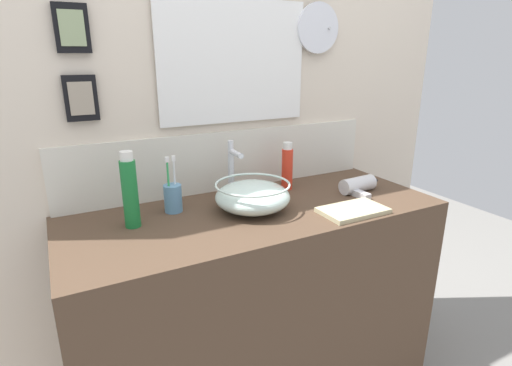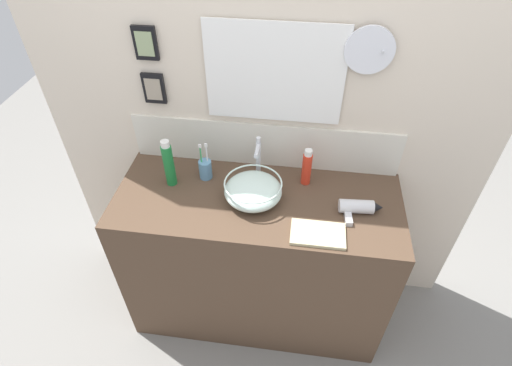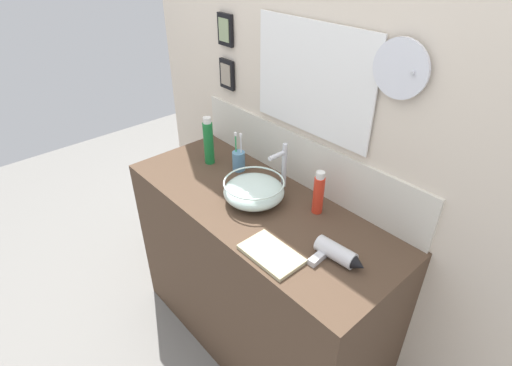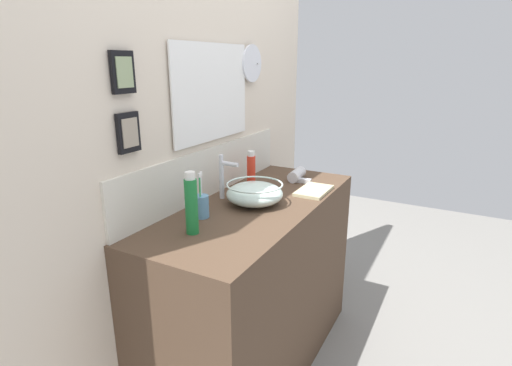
{
  "view_description": "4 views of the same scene",
  "coord_description": "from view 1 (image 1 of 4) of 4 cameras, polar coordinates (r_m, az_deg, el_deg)",
  "views": [
    {
      "loc": [
        -0.62,
        -1.17,
        1.44
      ],
      "look_at": [
        -0.01,
        0.0,
        1.01
      ],
      "focal_mm": 28.0,
      "sensor_mm": 36.0,
      "label": 1
    },
    {
      "loc": [
        0.17,
        -1.31,
        2.2
      ],
      "look_at": [
        -0.01,
        0.0,
        1.01
      ],
      "focal_mm": 28.0,
      "sensor_mm": 36.0,
      "label": 2
    },
    {
      "loc": [
        1.05,
        -0.94,
        1.93
      ],
      "look_at": [
        -0.01,
        0.0,
        1.01
      ],
      "focal_mm": 28.0,
      "sensor_mm": 36.0,
      "label": 3
    },
    {
      "loc": [
        -1.56,
        -0.84,
        1.55
      ],
      "look_at": [
        -0.01,
        0.0,
        1.01
      ],
      "focal_mm": 28.0,
      "sensor_mm": 36.0,
      "label": 4
    }
  ],
  "objects": [
    {
      "name": "hair_drier",
      "position": [
        1.65,
        14.72,
        -0.24
      ],
      "size": [
        0.2,
        0.13,
        0.06
      ],
      "color": "silver",
      "rests_on": "vanity_counter"
    },
    {
      "name": "hand_towel",
      "position": [
        1.44,
        13.69,
        -3.82
      ],
      "size": [
        0.23,
        0.14,
        0.02
      ],
      "primitive_type": "cube",
      "color": "tan",
      "rests_on": "vanity_counter"
    },
    {
      "name": "glass_bowl_sink",
      "position": [
        1.4,
        -0.55,
        -1.84
      ],
      "size": [
        0.26,
        0.26,
        0.1
      ],
      "color": "silver",
      "rests_on": "vanity_counter"
    },
    {
      "name": "vanity_counter",
      "position": [
        1.65,
        0.18,
        -18.67
      ],
      "size": [
        1.34,
        0.54,
        0.91
      ],
      "primitive_type": "cube",
      "color": "#4C3828",
      "rests_on": "ground"
    },
    {
      "name": "back_panel",
      "position": [
        1.61,
        -4.82,
        9.96
      ],
      "size": [
        2.18,
        0.1,
        2.43
      ],
      "color": "beige",
      "rests_on": "ground"
    },
    {
      "name": "shampoo_bottle",
      "position": [
        1.31,
        -17.57,
        -1.14
      ],
      "size": [
        0.05,
        0.05,
        0.25
      ],
      "color": "#197233",
      "rests_on": "vanity_counter"
    },
    {
      "name": "toothbrush_cup",
      "position": [
        1.42,
        -11.78,
        -2.04
      ],
      "size": [
        0.06,
        0.06,
        0.2
      ],
      "color": "#598CB2",
      "rests_on": "vanity_counter"
    },
    {
      "name": "soap_dispenser",
      "position": [
        1.62,
        4.48,
        2.29
      ],
      "size": [
        0.04,
        0.04,
        0.19
      ],
      "color": "red",
      "rests_on": "vanity_counter"
    },
    {
      "name": "faucet",
      "position": [
        1.52,
        -3.42,
        2.51
      ],
      "size": [
        0.02,
        0.1,
        0.22
      ],
      "color": "silver",
      "rests_on": "vanity_counter"
    }
  ]
}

